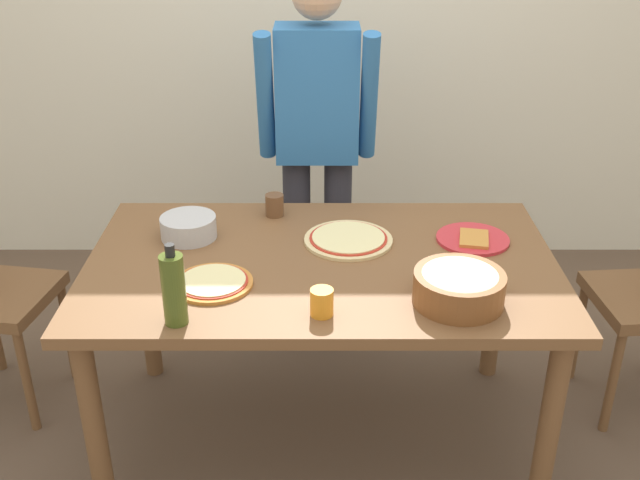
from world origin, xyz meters
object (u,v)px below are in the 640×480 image
(dining_table, at_px, (320,283))
(pizza_raw_on_board, at_px, (347,239))
(pizza_cooked_on_tray, at_px, (211,283))
(popcorn_bowl, at_px, (458,285))
(person_cook, at_px, (316,138))
(mixing_bowl_steel, at_px, (187,227))
(olive_oil_bottle, at_px, (172,289))
(cup_small_brown, at_px, (273,205))
(plate_with_slice, at_px, (471,239))
(cup_orange, at_px, (320,302))

(dining_table, relative_size, pizza_raw_on_board, 5.06)
(pizza_cooked_on_tray, bearing_deg, popcorn_bowl, -7.91)
(person_cook, relative_size, mixing_bowl_steel, 8.10)
(pizza_raw_on_board, bearing_deg, person_cook, 100.36)
(dining_table, relative_size, pizza_cooked_on_tray, 6.18)
(pizza_raw_on_board, xyz_separation_m, olive_oil_bottle, (-0.52, -0.53, 0.10))
(person_cook, relative_size, pizza_cooked_on_tray, 6.26)
(pizza_raw_on_board, relative_size, mixing_bowl_steel, 1.58)
(pizza_raw_on_board, distance_m, cup_small_brown, 0.36)
(mixing_bowl_steel, bearing_deg, pizza_cooked_on_tray, -69.53)
(dining_table, height_order, popcorn_bowl, popcorn_bowl)
(dining_table, bearing_deg, cup_small_brown, 116.20)
(pizza_cooked_on_tray, height_order, plate_with_slice, plate_with_slice)
(popcorn_bowl, xyz_separation_m, cup_small_brown, (-0.60, 0.64, -0.02))
(person_cook, bearing_deg, olive_oil_bottle, -109.61)
(pizza_cooked_on_tray, distance_m, cup_orange, 0.39)
(plate_with_slice, xyz_separation_m, olive_oil_bottle, (-0.97, -0.53, 0.11))
(pizza_cooked_on_tray, distance_m, popcorn_bowl, 0.78)
(plate_with_slice, height_order, olive_oil_bottle, olive_oil_bottle)
(person_cook, distance_m, pizza_raw_on_board, 0.65)
(person_cook, xyz_separation_m, mixing_bowl_steel, (-0.46, -0.58, -0.14))
(dining_table, xyz_separation_m, pizza_raw_on_board, (0.10, 0.14, 0.10))
(mixing_bowl_steel, xyz_separation_m, cup_orange, (0.48, -0.52, 0.00))
(dining_table, height_order, mixing_bowl_steel, mixing_bowl_steel)
(popcorn_bowl, height_order, olive_oil_bottle, olive_oil_bottle)
(popcorn_bowl, distance_m, cup_orange, 0.43)
(dining_table, distance_m, cup_orange, 0.37)
(pizza_cooked_on_tray, bearing_deg, olive_oil_bottle, -109.46)
(pizza_cooked_on_tray, relative_size, popcorn_bowl, 0.92)
(pizza_raw_on_board, height_order, cup_small_brown, cup_small_brown)
(cup_orange, height_order, cup_small_brown, same)
(cup_orange, distance_m, cup_small_brown, 0.73)
(pizza_raw_on_board, bearing_deg, olive_oil_bottle, -134.57)
(mixing_bowl_steel, relative_size, cup_small_brown, 2.35)
(person_cook, xyz_separation_m, olive_oil_bottle, (-0.41, -1.15, -0.07))
(popcorn_bowl, bearing_deg, mixing_bowl_steel, 153.21)
(plate_with_slice, bearing_deg, olive_oil_bottle, -151.07)
(dining_table, relative_size, cup_small_brown, 18.82)
(pizza_cooked_on_tray, xyz_separation_m, mixing_bowl_steel, (-0.13, 0.35, 0.03))
(pizza_cooked_on_tray, xyz_separation_m, cup_orange, (0.35, -0.18, 0.03))
(popcorn_bowl, relative_size, olive_oil_bottle, 1.09)
(person_cook, distance_m, cup_orange, 1.11)
(person_cook, bearing_deg, mixing_bowl_steel, -128.30)
(person_cook, bearing_deg, pizza_cooked_on_tray, -109.64)
(dining_table, xyz_separation_m, popcorn_bowl, (0.42, -0.28, 0.15))
(pizza_raw_on_board, height_order, cup_orange, cup_orange)
(mixing_bowl_steel, relative_size, olive_oil_bottle, 0.78)
(person_cook, xyz_separation_m, popcorn_bowl, (0.44, -1.04, -0.12))
(pizza_raw_on_board, distance_m, plate_with_slice, 0.45)
(plate_with_slice, height_order, popcorn_bowl, popcorn_bowl)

